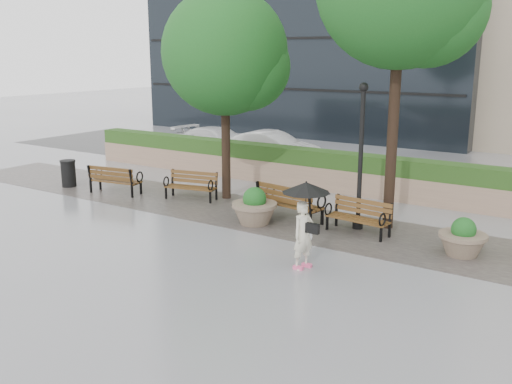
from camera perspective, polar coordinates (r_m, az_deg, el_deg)
The scene contains 16 objects.
ground at distance 13.56m, azimuth -1.18°, elevation -6.19°, with size 100.00×100.00×0.00m, color gray.
cobble_strip at distance 15.99m, azimuth 4.94°, elevation -3.09°, with size 28.00×3.20×0.01m, color #383330.
hedge_wall at distance 19.34m, azimuth 10.66°, elevation 1.69°, with size 24.00×0.80×1.35m.
asphalt_street at distance 23.14m, azimuth 14.46°, elevation 1.78°, with size 40.00×7.00×0.00m, color black.
bench_0 at distance 19.74m, azimuth -13.88°, elevation 0.63°, with size 1.87×0.99×0.95m.
bench_1 at distance 18.53m, azimuth -6.50°, elevation 0.05°, with size 1.77×1.01×0.89m.
bench_2 at distance 16.09m, azimuth 3.37°, elevation -1.82°, with size 2.05×1.07×1.05m.
bench_3 at distance 15.16m, azimuth 10.15°, elevation -3.18°, with size 1.73×0.84×0.90m.
planter_left at distance 15.73m, azimuth -0.14°, elevation -1.79°, with size 1.25×1.25×1.05m.
planter_right at distance 14.17m, azimuth 19.96°, elevation -4.61°, with size 1.10×1.10×0.93m.
trash_bin at distance 21.22m, azimuth -18.24°, elevation 1.70°, with size 0.54×0.54×0.90m, color black.
lamppost at distance 15.27m, azimuth 10.38°, elevation 2.52°, with size 0.28×0.28×3.89m.
tree_0 at distance 18.07m, azimuth -2.60°, elevation 13.41°, with size 3.91×3.90×6.59m.
car_left at distance 25.85m, azimuth -3.73°, elevation 4.92°, with size 1.88×4.63×1.34m, color white.
car_right at distance 24.38m, azimuth 1.61°, elevation 4.45°, with size 1.46×4.18×1.38m, color white.
pedestrian at distance 12.37m, azimuth 4.89°, elevation -2.47°, with size 1.05×1.05×1.93m.
Camera 1 is at (7.24, -10.49, 4.62)m, focal length 40.00 mm.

